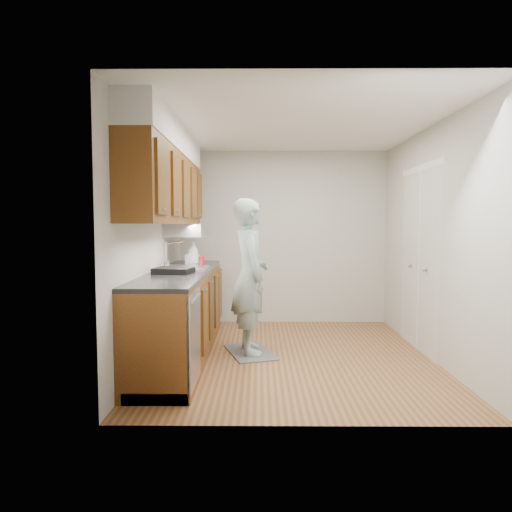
{
  "coord_description": "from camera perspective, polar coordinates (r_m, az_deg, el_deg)",
  "views": [
    {
      "loc": [
        -0.35,
        -4.93,
        1.45
      ],
      "look_at": [
        -0.38,
        0.25,
        1.08
      ],
      "focal_mm": 32.0,
      "sensor_mm": 36.0,
      "label": 1
    }
  ],
  "objects": [
    {
      "name": "person",
      "position": [
        5.06,
        -0.74,
        -1.23
      ],
      "size": [
        0.58,
        0.76,
        1.94
      ],
      "primitive_type": "imported",
      "rotation": [
        0.0,
        0.0,
        1.77
      ],
      "color": "#8BA7AA",
      "rests_on": "floor_mat"
    },
    {
      "name": "soap_bottle_a",
      "position": [
        5.71,
        -7.77,
        0.35
      ],
      "size": [
        0.13,
        0.13,
        0.29
      ],
      "primitive_type": "imported",
      "rotation": [
        0.0,
        0.0,
        -0.15
      ],
      "color": "white",
      "rests_on": "counter"
    },
    {
      "name": "ceiling",
      "position": [
        5.05,
        4.53,
        16.04
      ],
      "size": [
        3.5,
        3.5,
        0.0
      ],
      "primitive_type": "plane",
      "rotation": [
        3.14,
        0.0,
        0.0
      ],
      "color": "white",
      "rests_on": "wall_left"
    },
    {
      "name": "soap_bottle_c",
      "position": [
        6.02,
        -7.64,
        0.03
      ],
      "size": [
        0.2,
        0.2,
        0.19
      ],
      "primitive_type": "imported",
      "rotation": [
        0.0,
        0.0,
        1.02
      ],
      "color": "white",
      "rests_on": "counter"
    },
    {
      "name": "closet_door",
      "position": [
        5.55,
        19.71,
        -0.57
      ],
      "size": [
        0.02,
        1.22,
        2.05
      ],
      "primitive_type": "cube",
      "color": "silver",
      "rests_on": "wall_right"
    },
    {
      "name": "dish_rack",
      "position": [
        4.77,
        -10.26,
        -1.79
      ],
      "size": [
        0.42,
        0.37,
        0.06
      ],
      "primitive_type": "cube",
      "rotation": [
        0.0,
        0.0,
        -0.17
      ],
      "color": "black",
      "rests_on": "counter"
    },
    {
      "name": "counter",
      "position": [
        5.09,
        -9.31,
        -6.89
      ],
      "size": [
        0.64,
        2.8,
        1.3
      ],
      "color": "brown",
      "rests_on": "floor"
    },
    {
      "name": "floor_mat",
      "position": [
        5.24,
        -0.73,
        -11.94
      ],
      "size": [
        0.65,
        0.85,
        0.01
      ],
      "primitive_type": "cube",
      "rotation": [
        0.0,
        0.0,
        0.31
      ],
      "color": "slate",
      "rests_on": "floor"
    },
    {
      "name": "wall_back",
      "position": [
        6.69,
        3.39,
        2.32
      ],
      "size": [
        3.0,
        0.02,
        2.5
      ],
      "primitive_type": "cube",
      "color": "#B3B3A8",
      "rests_on": "floor"
    },
    {
      "name": "wall_right",
      "position": [
        5.26,
        20.96,
        1.61
      ],
      "size": [
        0.02,
        3.5,
        2.5
      ],
      "primitive_type": "cube",
      "color": "#B3B3A8",
      "rests_on": "floor"
    },
    {
      "name": "floor",
      "position": [
        5.15,
        4.37,
        -12.33
      ],
      "size": [
        3.5,
        3.5,
        0.0
      ],
      "primitive_type": "plane",
      "color": "brown",
      "rests_on": "ground"
    },
    {
      "name": "soap_bottle_b",
      "position": [
        5.71,
        -8.25,
        -0.11
      ],
      "size": [
        0.12,
        0.12,
        0.2
      ],
      "primitive_type": "imported",
      "rotation": [
        0.0,
        0.0,
        -0.43
      ],
      "color": "white",
      "rests_on": "counter"
    },
    {
      "name": "wall_left",
      "position": [
        5.06,
        -12.75,
        1.69
      ],
      "size": [
        0.02,
        3.5,
        2.5
      ],
      "primitive_type": "cube",
      "color": "#B3B3A8",
      "rests_on": "floor"
    },
    {
      "name": "soda_can",
      "position": [
        5.48,
        -6.83,
        -0.67
      ],
      "size": [
        0.09,
        0.09,
        0.12
      ],
      "primitive_type": "cylinder",
      "rotation": [
        0.0,
        0.0,
        -0.32
      ],
      "color": "red",
      "rests_on": "counter"
    },
    {
      "name": "upper_cabinets",
      "position": [
        5.09,
        -10.89,
        9.61
      ],
      "size": [
        0.47,
        2.8,
        1.21
      ],
      "color": "brown",
      "rests_on": "wall_left"
    }
  ]
}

